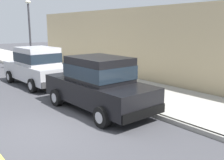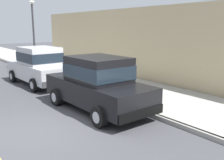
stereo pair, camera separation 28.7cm
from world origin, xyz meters
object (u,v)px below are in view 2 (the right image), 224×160
Objects in this scene: dog_grey at (128,81)px; street_lamp at (33,27)px; car_black_sedan at (97,83)px; fire_hydrant at (75,75)px; car_silver_sedan at (39,65)px.

street_lamp reaches higher than dog_grey.
fire_hydrant is at bearing 70.92° from car_black_sedan.
fire_hydrant is 0.16× the size of street_lamp.
car_silver_sedan reaches higher than dog_grey.
car_black_sedan is 6.38× the size of fire_hydrant.
fire_hydrant reaches higher than dog_grey.
street_lamp is (-0.10, 5.14, 2.43)m from fire_hydrant.
fire_hydrant is at bearing -36.69° from car_silver_sedan.
car_black_sedan is at bearing -109.08° from fire_hydrant.
fire_hydrant is (-1.32, 2.66, 0.05)m from dog_grey.
fire_hydrant is at bearing 116.38° from dog_grey.
street_lamp is at bearing 91.11° from fire_hydrant.
car_silver_sedan is 7.69× the size of dog_grey.
street_lamp reaches higher than car_silver_sedan.
car_black_sedan is at bearing -90.17° from car_silver_sedan.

